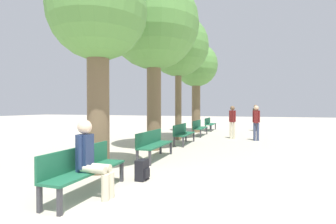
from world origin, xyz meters
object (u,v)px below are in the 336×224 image
Objects in this scene: bench_row_3 at (199,127)px; tree_row_3 at (196,67)px; bench_row_1 at (153,142)px; pedestrian_far at (256,116)px; bench_row_4 at (209,123)px; tree_row_2 at (178,47)px; backpack at (142,170)px; tree_row_1 at (154,26)px; bench_row_2 at (183,132)px; pedestrian_near at (232,120)px; tree_row_0 at (98,17)px; person_seated at (91,157)px; bench_row_0 at (83,166)px; pedestrian_mid at (256,121)px.

bench_row_3 is 0.35× the size of tree_row_3.
bench_row_1 is 0.35× the size of tree_row_3.
bench_row_4 is at bearing -167.74° from pedestrian_far.
tree_row_2 reaches higher than backpack.
tree_row_1 is (-0.58, -5.01, 3.90)m from bench_row_3.
backpack is (0.61, -5.42, -0.27)m from bench_row_2.
pedestrian_near is 4.76m from pedestrian_far.
bench_row_2 is at bearing -90.00° from bench_row_4.
bench_row_1 is 3.27m from bench_row_2.
tree_row_0 reaches higher than bench_row_2.
pedestrian_near is at bearing -48.29° from tree_row_3.
backpack is (0.61, -8.69, -0.27)m from bench_row_3.
tree_row_3 is 4.68m from pedestrian_near.
tree_row_2 reaches higher than tree_row_0.
pedestrian_near is 0.94× the size of pedestrian_far.
person_seated is at bearing -100.74° from pedestrian_far.
bench_row_0 reaches higher than backpack.
tree_row_0 is at bearing 169.67° from backpack.
bench_row_4 reaches higher than backpack.
backpack is at bearing -83.52° from bench_row_2.
tree_row_0 is 0.84× the size of tree_row_2.
tree_row_2 is (-0.58, 4.61, 3.84)m from bench_row_1.
backpack is (0.39, 1.23, -0.48)m from person_seated.
tree_row_0 is at bearing -90.00° from tree_row_3.
bench_row_0 is 13.08m from bench_row_4.
tree_row_3 reaches higher than person_seated.
pedestrian_mid is at bearing 35.54° from bench_row_2.
bench_row_0 is 0.31× the size of tree_row_1.
pedestrian_mid is at bearing 73.06° from person_seated.
pedestrian_mid is (3.45, 3.79, -3.47)m from tree_row_1.
pedestrian_far is (3.42, 12.36, -2.62)m from tree_row_0.
backpack is at bearing -106.81° from pedestrian_mid.
bench_row_3 is at bearing -90.00° from bench_row_4.
pedestrian_far is at bearing 12.26° from bench_row_4.
backpack is 0.27× the size of pedestrian_near.
tree_row_2 is at bearing -153.56° from pedestrian_near.
tree_row_3 is at bearing 92.83° from bench_row_0.
bench_row_1 is 0.31× the size of tree_row_1.
tree_row_1 is (-0.58, 4.80, 3.90)m from bench_row_0.
tree_row_2 is 3.64× the size of pedestrian_mid.
person_seated is 0.82× the size of pedestrian_mid.
tree_row_2 is 3.85m from tree_row_3.
bench_row_2 is 6.25m from tree_row_3.
tree_row_2 reaches higher than bench_row_4.
bench_row_3 is 6.37m from tree_row_1.
person_seated is (0.80, -4.91, -3.69)m from tree_row_1.
pedestrian_near is (2.37, 1.18, -3.42)m from tree_row_2.
bench_row_3 is 1.43× the size of person_seated.
bench_row_2 is at bearing -125.41° from pedestrian_near.
tree_row_1 reaches higher than bench_row_3.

